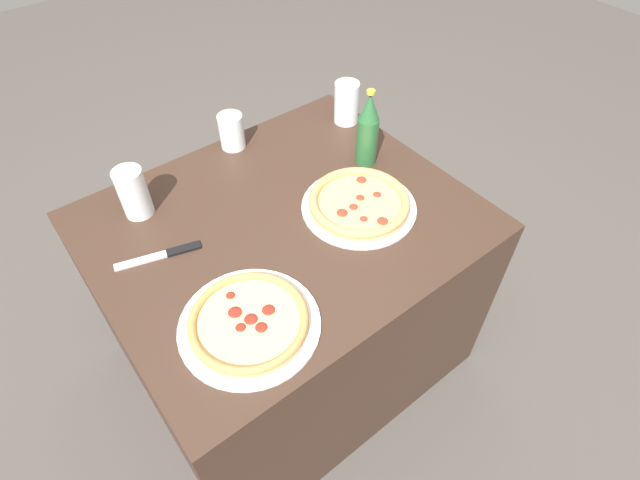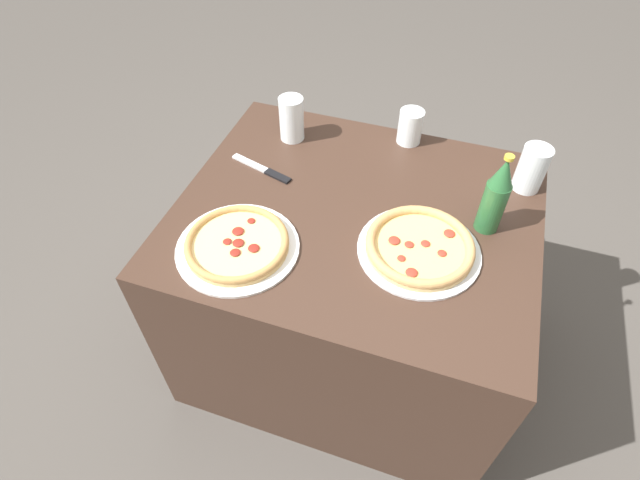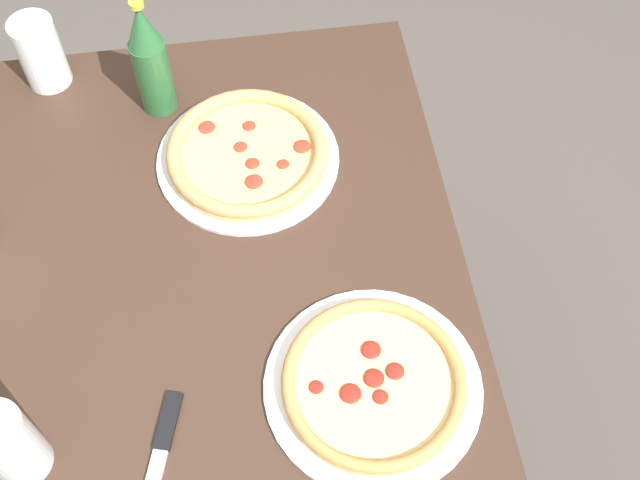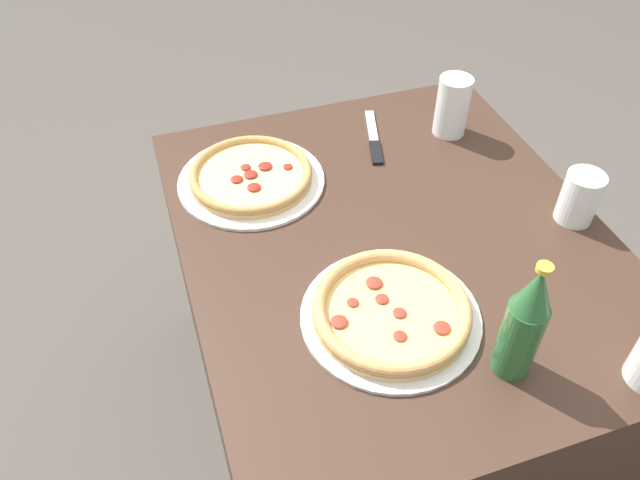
% 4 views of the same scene
% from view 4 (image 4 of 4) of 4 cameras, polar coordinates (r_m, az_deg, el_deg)
% --- Properties ---
extents(ground_plane, '(8.00, 8.00, 0.00)m').
position_cam_4_polar(ground_plane, '(1.88, 4.99, -15.48)').
color(ground_plane, '#4C4742').
extents(table, '(1.04, 0.88, 0.71)m').
position_cam_4_polar(table, '(1.58, 5.79, -8.93)').
color(table, '#3D281E').
rests_on(table, ground_plane).
extents(pizza_margherita, '(0.33, 0.33, 0.04)m').
position_cam_4_polar(pizza_margherita, '(1.43, -6.33, 5.83)').
color(pizza_margherita, white).
rests_on(pizza_margherita, table).
extents(pizza_pepperoni, '(0.33, 0.33, 0.04)m').
position_cam_4_polar(pizza_pepperoni, '(1.14, 6.51, -6.48)').
color(pizza_pepperoni, silver).
rests_on(pizza_pepperoni, table).
extents(glass_red_wine, '(0.08, 0.08, 0.15)m').
position_cam_4_polar(glass_red_wine, '(1.59, 11.97, 11.70)').
color(glass_red_wine, white).
rests_on(glass_red_wine, table).
extents(glass_cola, '(0.08, 0.08, 0.11)m').
position_cam_4_polar(glass_cola, '(1.41, 22.59, 3.43)').
color(glass_cola, white).
rests_on(glass_cola, table).
extents(beer_bottle, '(0.07, 0.07, 0.25)m').
position_cam_4_polar(beer_bottle, '(1.05, 18.20, -7.21)').
color(beer_bottle, '#286033').
rests_on(beer_bottle, table).
extents(knife, '(0.22, 0.09, 0.01)m').
position_cam_4_polar(knife, '(1.57, 4.94, 9.17)').
color(knife, black).
rests_on(knife, table).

